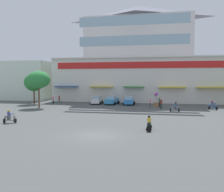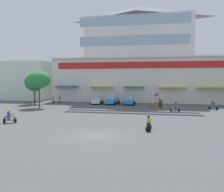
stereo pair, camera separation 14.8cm
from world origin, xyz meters
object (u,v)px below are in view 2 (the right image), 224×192
(pedestrian_1, at_px, (160,101))
(balloon_vendor_cart, at_px, (156,101))
(parked_car_2, at_px, (129,101))
(scooter_rider_5, at_px, (10,117))
(plaza_tree_0, at_px, (39,80))
(pedestrian_4, at_px, (53,99))
(scooter_rider_6, at_px, (175,108))
(scooter_rider_2, at_px, (149,124))
(parked_car_1, at_px, (112,100))
(parked_car_0, at_px, (97,100))
(pedestrian_2, at_px, (150,103))
(scooter_rider_3, at_px, (213,106))
(pedestrian_3, at_px, (60,98))
(plaza_tree_2, at_px, (34,82))
(pedestrian_0, at_px, (161,103))

(pedestrian_1, height_order, balloon_vendor_cart, balloon_vendor_cart)
(parked_car_2, height_order, balloon_vendor_cart, balloon_vendor_cart)
(scooter_rider_5, relative_size, balloon_vendor_cart, 0.59)
(plaza_tree_0, distance_m, pedestrian_4, 6.92)
(pedestrian_4, bearing_deg, scooter_rider_6, -15.77)
(scooter_rider_2, bearing_deg, balloon_vendor_cart, 90.15)
(parked_car_1, bearing_deg, parked_car_0, -174.73)
(pedestrian_2, xyz_separation_m, balloon_vendor_cart, (0.88, 2.59, 0.11))
(scooter_rider_6, height_order, balloon_vendor_cart, balloon_vendor_cart)
(parked_car_1, distance_m, pedestrian_2, 9.32)
(plaza_tree_0, bearing_deg, scooter_rider_5, -74.37)
(pedestrian_2, bearing_deg, parked_car_0, 154.35)
(parked_car_1, height_order, scooter_rider_3, parked_car_1)
(pedestrian_3, bearing_deg, balloon_vendor_cart, -9.64)
(parked_car_1, height_order, balloon_vendor_cart, balloon_vendor_cart)
(scooter_rider_2, height_order, pedestrian_1, pedestrian_1)
(plaza_tree_2, height_order, scooter_rider_6, plaza_tree_2)
(parked_car_0, distance_m, balloon_vendor_cart, 11.74)
(plaza_tree_2, height_order, pedestrian_3, plaza_tree_2)
(scooter_rider_3, bearing_deg, balloon_vendor_cart, 166.43)
(parked_car_1, distance_m, pedestrian_1, 9.29)
(scooter_rider_6, bearing_deg, pedestrian_1, 111.19)
(scooter_rider_5, height_order, pedestrian_3, pedestrian_3)
(scooter_rider_6, xyz_separation_m, pedestrian_0, (-2.12, 3.16, 0.33))
(plaza_tree_2, height_order, pedestrian_2, plaza_tree_2)
(pedestrian_4, bearing_deg, pedestrian_3, 87.11)
(scooter_rider_3, bearing_deg, pedestrian_3, 169.11)
(parked_car_0, xyz_separation_m, scooter_rider_6, (14.48, -8.22, -0.15))
(pedestrian_0, height_order, pedestrian_4, pedestrian_0)
(plaza_tree_0, relative_size, parked_car_1, 1.36)
(plaza_tree_0, distance_m, scooter_rider_6, 23.05)
(pedestrian_4, height_order, balloon_vendor_cart, balloon_vendor_cart)
(pedestrian_4, bearing_deg, parked_car_2, 7.07)
(scooter_rider_2, relative_size, scooter_rider_3, 1.00)
(scooter_rider_3, distance_m, pedestrian_1, 8.94)
(plaza_tree_2, xyz_separation_m, scooter_rider_5, (8.01, -20.14, -3.59))
(pedestrian_4, xyz_separation_m, balloon_vendor_cart, (19.74, -0.71, 0.14))
(scooter_rider_5, height_order, pedestrian_0, pedestrian_0)
(pedestrian_2, bearing_deg, parked_car_2, 130.05)
(scooter_rider_2, distance_m, scooter_rider_3, 20.58)
(parked_car_0, distance_m, parked_car_2, 6.31)
(parked_car_2, bearing_deg, pedestrian_3, 176.76)
(pedestrian_3, height_order, balloon_vendor_cart, balloon_vendor_cart)
(plaza_tree_2, height_order, pedestrian_1, plaza_tree_2)
(parked_car_2, bearing_deg, plaza_tree_0, -152.39)
(pedestrian_2, height_order, pedestrian_3, pedestrian_2)
(scooter_rider_6, relative_size, pedestrian_3, 0.93)
(parked_car_1, bearing_deg, pedestrian_4, -169.57)
(parked_car_1, xyz_separation_m, balloon_vendor_cart, (8.50, -2.77, 0.31))
(plaza_tree_0, height_order, parked_car_2, plaza_tree_0)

